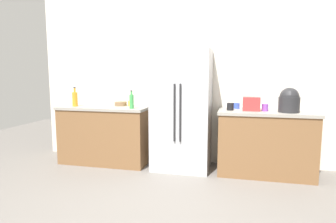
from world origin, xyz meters
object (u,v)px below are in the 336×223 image
cup_a (265,108)px  bowl_a (121,104)px  bottle_a (132,101)px  cup_b (230,107)px  cup_d (131,103)px  cup_c (237,106)px  toaster (251,104)px  refrigerator (182,110)px  bottle_b (75,99)px  rice_cooker (289,101)px

cup_a → bowl_a: 2.18m
bottle_a → bowl_a: bottle_a is taller
cup_b → cup_d: bearing=172.7°
cup_c → bottle_a: bearing=-166.4°
cup_a → cup_b: size_ratio=0.94×
bottle_a → cup_a: bearing=4.9°
toaster → cup_b: bearing=-177.0°
refrigerator → bottle_b: size_ratio=5.78×
rice_cooker → cup_c: rice_cooker is taller
bottle_b → cup_b: bearing=1.4°
refrigerator → rice_cooker: (1.44, -0.07, 0.17)m
cup_d → bowl_a: (-0.17, -0.01, -0.01)m
refrigerator → cup_c: bearing=13.2°
refrigerator → rice_cooker: 1.45m
rice_cooker → bottle_a: rice_cooker is taller
refrigerator → toaster: size_ratio=7.66×
bottle_a → toaster: bearing=5.3°
cup_a → cup_c: size_ratio=1.12×
toaster → cup_a: (0.18, 0.00, -0.05)m
bottle_b → cup_a: bottle_b is taller
bowl_a → cup_d: bearing=4.0°
rice_cooker → cup_b: size_ratio=3.17×
cup_a → cup_c: bearing=151.9°
refrigerator → toaster: 0.98m
cup_c → bowl_a: 1.80m
refrigerator → bowl_a: refrigerator is taller
cup_d → bowl_a: 0.17m
cup_b → cup_c: cup_b is taller
refrigerator → rice_cooker: bearing=-2.8°
refrigerator → bottle_a: (-0.71, -0.18, 0.13)m
cup_a → cup_c: (-0.37, 0.20, -0.01)m
rice_cooker → bottle_a: bearing=-177.1°
refrigerator → bowl_a: (-1.02, 0.15, 0.05)m
cup_a → bottle_a: bearing=-175.1°
bottle_a → cup_c: bottle_a is taller
bottle_b → cup_b: (2.36, 0.06, -0.07)m
rice_cooker → bottle_a: size_ratio=1.22×
toaster → rice_cooker: rice_cooker is taller
cup_c → bowl_a: cup_c is taller
bottle_b → cup_a: bearing=1.6°
toaster → bottle_b: 2.64m
refrigerator → bottle_b: (-1.68, -0.10, 0.14)m
refrigerator → toaster: (0.97, -0.02, 0.11)m
toaster → cup_c: (-0.19, 0.20, -0.05)m
toaster → cup_c: size_ratio=2.65×
cup_c → cup_b: bearing=-111.7°
rice_cooker → bowl_a: bearing=174.9°
rice_cooker → cup_b: 0.76m
rice_cooker → cup_a: bearing=169.9°
rice_cooker → bottle_b: size_ratio=1.08×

